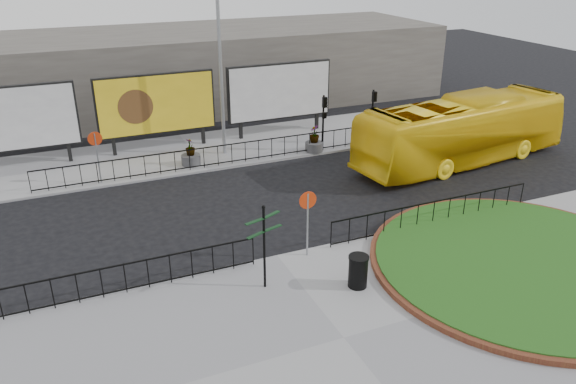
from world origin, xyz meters
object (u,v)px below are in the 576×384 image
lamp_post (221,64)px  litter_bin (358,271)px  planter_c (314,142)px  fingerpost_sign (264,239)px  billboard_mid (156,104)px  planter_b (191,156)px  bus (463,131)px

lamp_post → litter_bin: 14.46m
planter_c → fingerpost_sign: bearing=-122.7°
planter_c → lamp_post: bearing=160.4°
lamp_post → planter_c: bearing=-19.6°
billboard_mid → planter_b: 3.67m
lamp_post → planter_b: (-2.06, -0.95, -4.24)m
fingerpost_sign → bus: size_ratio=0.24×
bus → litter_bin: bearing=120.2°
litter_bin → bus: 13.38m
planter_b → bus: bearing=-20.6°
billboard_mid → planter_b: size_ratio=4.50×
litter_bin → planter_c: (4.34, 12.25, -0.04)m
fingerpost_sign → bus: bus is taller
fingerpost_sign → planter_c: (7.11, 11.09, -1.25)m
bus → planter_b: (-12.83, 4.83, -1.10)m
planter_b → lamp_post: bearing=24.7°
litter_bin → planter_c: planter_c is taller
planter_b → planter_c: (6.55, -0.65, 0.05)m
fingerpost_sign → lamp_post: bearing=61.8°
lamp_post → planter_c: lamp_post is taller
bus → fingerpost_sign: bearing=110.3°
fingerpost_sign → planter_c: fingerpost_sign is taller
lamp_post → bus: lamp_post is taller
lamp_post → planter_b: 4.81m
bus → planter_b: size_ratio=8.81×
fingerpost_sign → planter_b: size_ratio=2.12×
planter_b → planter_c: 6.59m
billboard_mid → bus: bearing=-29.4°
lamp_post → planter_b: size_ratio=6.71×
lamp_post → fingerpost_sign: size_ratio=3.16×
billboard_mid → lamp_post: size_ratio=0.67×
litter_bin → billboard_mid: bearing=101.3°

